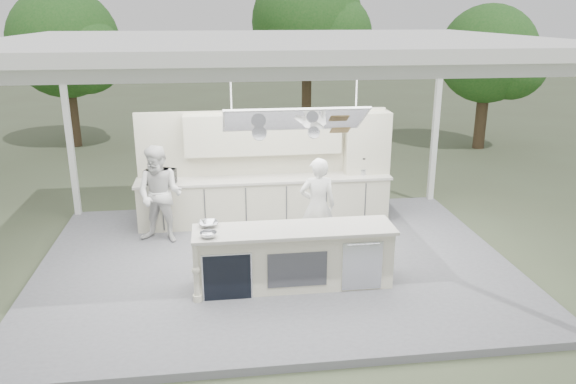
{
  "coord_description": "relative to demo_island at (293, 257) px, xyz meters",
  "views": [
    {
      "loc": [
        -0.93,
        -8.82,
        4.24
      ],
      "look_at": [
        0.28,
        0.4,
        1.23
      ],
      "focal_mm": 35.0,
      "sensor_mm": 36.0,
      "label": 1
    }
  ],
  "objects": [
    {
      "name": "sous_chef",
      "position": [
        -2.17,
        2.08,
        0.43
      ],
      "size": [
        1.06,
        0.93,
        1.82
      ],
      "primitive_type": "imported",
      "rotation": [
        0.0,
        0.0,
        -0.32
      ],
      "color": "silver",
      "rests_on": "stage_deck"
    },
    {
      "name": "ground",
      "position": [
        -0.18,
        0.91,
        -0.6
      ],
      "size": [
        90.0,
        90.0,
        0.0
      ],
      "primitive_type": "plane",
      "color": "#475339",
      "rests_on": "ground"
    },
    {
      "name": "back_counter",
      "position": [
        -0.18,
        2.81,
        0.0
      ],
      "size": [
        5.08,
        0.72,
        0.95
      ],
      "color": "beige",
      "rests_on": "stage_deck"
    },
    {
      "name": "head_chef",
      "position": [
        0.6,
        1.19,
        0.39
      ],
      "size": [
        0.65,
        0.43,
        1.74
      ],
      "primitive_type": "imported",
      "rotation": [
        0.0,
        0.0,
        3.11
      ],
      "color": "white",
      "rests_on": "stage_deck"
    },
    {
      "name": "toaster_oven",
      "position": [
        -2.2,
        2.61,
        0.62
      ],
      "size": [
        0.63,
        0.53,
        0.29
      ],
      "primitive_type": "imported",
      "rotation": [
        0.0,
        0.0,
        -0.38
      ],
      "color": "#B8BBC0",
      "rests_on": "back_counter"
    },
    {
      "name": "bowl_small",
      "position": [
        -1.28,
        -0.18,
        0.51
      ],
      "size": [
        0.34,
        0.34,
        0.08
      ],
      "primitive_type": "imported",
      "rotation": [
        0.0,
        0.0,
        0.43
      ],
      "color": "#B2B4B9",
      "rests_on": "demo_island"
    },
    {
      "name": "demo_island",
      "position": [
        0.0,
        0.0,
        0.0
      ],
      "size": [
        3.1,
        0.79,
        0.95
      ],
      "color": "beige",
      "rests_on": "stage_deck"
    },
    {
      "name": "stage_deck",
      "position": [
        -0.18,
        0.91,
        -0.54
      ],
      "size": [
        8.0,
        6.0,
        0.12
      ],
      "primitive_type": "cube",
      "color": "slate",
      "rests_on": "ground"
    },
    {
      "name": "tree_cluster",
      "position": [
        -0.34,
        10.68,
        2.69
      ],
      "size": [
        19.55,
        9.4,
        5.85
      ],
      "color": "#433121",
      "rests_on": "ground"
    },
    {
      "name": "back_wall_unit",
      "position": [
        0.27,
        3.03,
        0.98
      ],
      "size": [
        5.05,
        0.48,
        2.25
      ],
      "color": "beige",
      "rests_on": "stage_deck"
    },
    {
      "name": "bowl_large",
      "position": [
        -1.28,
        0.26,
        0.51
      ],
      "size": [
        0.33,
        0.33,
        0.07
      ],
      "primitive_type": "imported",
      "rotation": [
        0.0,
        0.0,
        0.12
      ],
      "color": "silver",
      "rests_on": "demo_island"
    },
    {
      "name": "tent",
      "position": [
        -0.18,
        0.9,
        3.11
      ],
      "size": [
        8.2,
        6.2,
        3.86
      ],
      "color": "white",
      "rests_on": "ground"
    }
  ]
}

